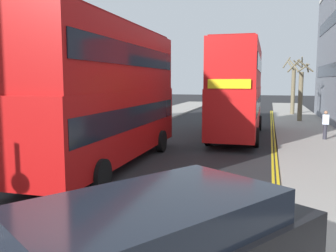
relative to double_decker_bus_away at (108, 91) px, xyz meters
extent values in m
cube|color=#9E9991|center=(8.71, 4.26, -2.96)|extent=(4.00, 80.00, 0.14)
cube|color=#9E9991|center=(-4.29, 4.26, -2.96)|extent=(4.00, 80.00, 0.14)
cube|color=yellow|center=(6.61, 2.26, -3.03)|extent=(0.10, 56.00, 0.01)
cube|color=yellow|center=(6.45, 2.26, -3.03)|extent=(0.10, 56.00, 0.01)
cube|color=#B20F0F|center=(0.00, 0.00, -1.29)|extent=(2.57, 10.82, 2.60)
cube|color=#B20F0F|center=(0.00, 0.00, 1.26)|extent=(2.52, 10.60, 2.50)
cube|color=black|center=(0.00, 0.00, -0.99)|extent=(2.60, 10.38, 0.84)
cube|color=black|center=(0.00, 0.00, 1.36)|extent=(2.58, 10.17, 0.80)
cube|color=yellow|center=(-0.03, 5.38, 0.26)|extent=(2.00, 0.07, 0.44)
cube|color=maroon|center=(0.00, 0.00, 2.56)|extent=(2.31, 9.73, 0.10)
cylinder|color=black|center=(-1.27, 3.34, -2.51)|extent=(0.31, 1.04, 1.04)
cylinder|color=black|center=(1.23, 3.35, -2.51)|extent=(0.31, 1.04, 1.04)
cylinder|color=black|center=(-1.23, -3.36, -2.51)|extent=(0.31, 1.04, 1.04)
cylinder|color=black|center=(1.27, -3.34, -2.51)|extent=(0.31, 1.04, 1.04)
cube|color=red|center=(4.37, 9.20, -1.29)|extent=(2.54, 10.81, 2.60)
cube|color=red|center=(4.37, 9.20, 1.26)|extent=(2.49, 10.59, 2.50)
cube|color=black|center=(4.37, 9.20, -0.99)|extent=(2.57, 10.38, 0.84)
cube|color=black|center=(4.37, 9.20, 1.36)|extent=(2.56, 10.16, 0.80)
cube|color=yellow|center=(4.39, 3.82, 0.26)|extent=(2.00, 0.07, 0.44)
cube|color=maroon|center=(4.37, 9.20, 2.56)|extent=(2.29, 9.73, 0.10)
cylinder|color=black|center=(5.64, 5.86, -2.51)|extent=(0.30, 1.04, 1.04)
cylinder|color=black|center=(3.14, 5.85, -2.51)|extent=(0.30, 1.04, 1.04)
cylinder|color=black|center=(5.61, 12.56, -2.51)|extent=(0.30, 1.04, 1.04)
cylinder|color=black|center=(3.11, 12.55, -2.51)|extent=(0.30, 1.04, 1.04)
cube|color=black|center=(5.00, -9.62, -1.29)|extent=(3.13, 3.49, 0.76)
cylinder|color=#2D2D38|center=(9.33, 8.69, -2.46)|extent=(0.22, 0.22, 0.85)
cube|color=silver|center=(9.33, 8.69, -1.76)|extent=(0.34, 0.22, 0.56)
sphere|color=#9E7051|center=(9.33, 8.69, -1.37)|extent=(0.20, 0.20, 0.20)
cylinder|color=#6B6047|center=(8.49, 25.01, -0.60)|extent=(0.39, 0.39, 4.57)
cylinder|color=#6B6047|center=(9.21, 24.93, 2.19)|extent=(0.28, 1.50, 1.10)
cylinder|color=#6B6047|center=(8.74, 25.46, 2.05)|extent=(1.01, 0.64, 0.82)
cylinder|color=#6B6047|center=(7.78, 25.35, 2.23)|extent=(0.82, 1.50, 1.18)
cylinder|color=#6B6047|center=(8.07, 24.81, 2.01)|extent=(0.52, 0.93, 0.73)
cylinder|color=#6B6047|center=(8.77, 24.59, 2.04)|extent=(0.95, 0.70, 0.80)
cylinder|color=#6B6047|center=(8.69, 18.48, -0.88)|extent=(0.37, 0.37, 4.02)
cylinder|color=#6B6047|center=(9.13, 18.36, 1.45)|extent=(0.37, 0.95, 0.72)
cylinder|color=#6B6047|center=(8.85, 18.91, 1.45)|extent=(0.96, 0.44, 0.73)
cylinder|color=#6B6047|center=(8.10, 18.96, 1.67)|extent=(1.09, 1.29, 1.15)
cylinder|color=#6B6047|center=(8.07, 18.14, 1.63)|extent=(0.82, 1.34, 1.08)
cylinder|color=#6B6047|center=(8.92, 17.85, 1.60)|extent=(1.35, 0.59, 1.02)
camera|label=1|loc=(6.22, -13.38, 0.39)|focal=38.96mm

